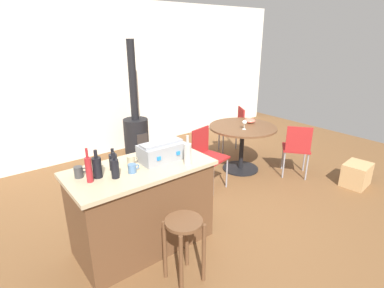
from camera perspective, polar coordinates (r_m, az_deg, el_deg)
name	(u,v)px	position (r m, az deg, el deg)	size (l,w,h in m)	color
ground_plane	(222,213)	(3.89, 5.81, -12.94)	(8.80, 8.80, 0.00)	brown
back_wall	(114,79)	(5.76, -14.52, 11.86)	(8.00, 0.10, 2.70)	silver
kitchen_island	(143,206)	(3.19, -9.35, -11.60)	(1.41, 0.73, 0.90)	brown
wooden_stool	(184,237)	(2.74, -1.54, -17.19)	(0.33, 0.33, 0.63)	brown
dining_table	(242,137)	(4.89, 9.52, 1.41)	(1.07, 1.07, 0.74)	black
folding_chair_near	(207,154)	(4.27, 2.83, -1.82)	(0.47, 0.47, 0.88)	maroon
folding_chair_far	(297,147)	(4.87, 19.28, -0.48)	(0.56, 0.56, 0.85)	maroon
folding_chair_left	(234,127)	(5.61, 8.02, 3.26)	(0.55, 0.55, 0.86)	maroon
wood_stove	(136,129)	(5.50, -10.59, 2.74)	(0.44, 0.45, 2.05)	black
toolbox	(162,151)	(3.06, -5.79, -1.39)	(0.46, 0.26, 0.20)	gray
bottle_0	(113,162)	(2.94, -14.73, -3.23)	(0.08, 0.08, 0.21)	black
bottle_1	(97,167)	(2.81, -17.59, -4.17)	(0.08, 0.08, 0.26)	black
bottle_2	(115,168)	(2.76, -14.43, -4.46)	(0.07, 0.07, 0.24)	black
bottle_3	(188,153)	(2.94, -0.84, -1.81)	(0.07, 0.07, 0.30)	#B7B2AD
bottle_4	(89,169)	(2.74, -19.02, -4.52)	(0.06, 0.06, 0.31)	maroon
cup_0	(131,161)	(3.00, -11.51, -3.13)	(0.11, 0.08, 0.10)	tan
cup_1	(132,168)	(2.85, -11.26, -4.56)	(0.11, 0.08, 0.08)	#4C7099
cup_2	(79,172)	(2.89, -20.71, -4.99)	(0.11, 0.08, 0.10)	#383838
wine_glass	(244,123)	(4.65, 9.94, 4.02)	(0.07, 0.07, 0.14)	silver
serving_bowl	(250,121)	(5.04, 10.93, 4.38)	(0.18, 0.18, 0.07)	#DB6651
cardboard_box	(356,174)	(5.07, 28.76, -5.09)	(0.41, 0.32, 0.34)	tan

